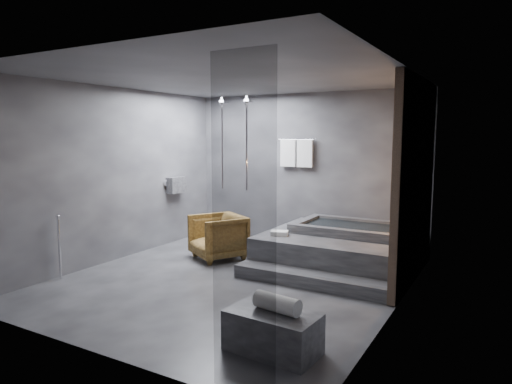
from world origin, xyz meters
The scene contains 7 objects.
room centered at (0.40, 0.24, 1.73)m, with size 5.00×5.04×2.82m.
tub_deck centered at (1.05, 1.45, 0.25)m, with size 2.20×2.00×0.50m, color #2D2D2F.
tub_step centered at (1.05, 0.27, 0.09)m, with size 2.20×0.36×0.18m, color #2D2D2F.
concrete_bench centered at (1.49, -1.66, 0.19)m, with size 0.86×0.48×0.39m, color #2F2F31.
driftwood_chair centered at (-0.83, 0.82, 0.37)m, with size 0.78×0.80×0.73m, color #3F2A0F.
rolled_towel centered at (1.52, -1.63, 0.47)m, with size 0.17×0.17×0.46m, color white.
deck_towel centered at (0.29, 0.87, 0.53)m, with size 0.26×0.19×0.07m, color white.
Camera 1 is at (3.38, -5.29, 2.04)m, focal length 32.00 mm.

